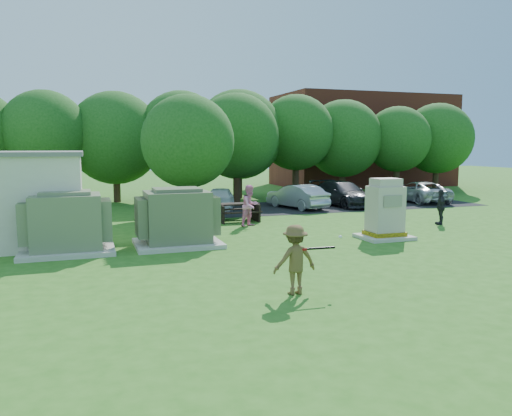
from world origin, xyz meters
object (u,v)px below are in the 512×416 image
object	(u,v)px
person_walking_right	(441,207)
transformer_right	(177,219)
car_silver_a	(297,196)
car_dark	(343,194)
car_silver_b	(419,192)
car_white	(220,199)
picnic_table	(237,210)
generator_cabinet	(385,212)
person_at_picnic	(250,206)
transformer_left	(67,224)
batter	(295,260)

from	to	relation	value
person_walking_right	transformer_right	bearing A→B (deg)	-61.19
car_silver_a	car_dark	size ratio (longest dim) A/B	0.83
car_dark	car_silver_a	bearing A→B (deg)	179.56
transformer_right	car_silver_b	distance (m)	19.17
transformer_right	car_white	world-z (taller)	transformer_right
car_silver_a	car_silver_b	world-z (taller)	car_silver_a
person_walking_right	picnic_table	bearing A→B (deg)	-90.71
generator_cabinet	person_walking_right	bearing A→B (deg)	26.45
person_at_picnic	person_walking_right	xyz separation A→B (m)	(8.32, -2.33, -0.12)
transformer_left	car_white	bearing A→B (deg)	49.87
transformer_right	generator_cabinet	bearing A→B (deg)	-9.00
person_at_picnic	generator_cabinet	bearing A→B (deg)	-76.62
transformer_left	car_silver_a	distance (m)	14.74
car_silver_a	car_silver_b	distance (m)	8.62
transformer_right	batter	distance (m)	6.99
transformer_left	car_white	xyz separation A→B (m)	(7.65, 9.08, -0.34)
person_walking_right	car_white	xyz separation A→B (m)	(-8.17, 8.15, -0.17)
transformer_left	car_silver_b	world-z (taller)	transformer_left
transformer_left	batter	size ratio (longest dim) A/B	1.78
transformer_left	car_silver_b	xyz separation A→B (m)	(20.66, 8.93, -0.32)
person_at_picnic	picnic_table	bearing A→B (deg)	65.68
generator_cabinet	car_dark	bearing A→B (deg)	69.92
transformer_right	generator_cabinet	distance (m)	7.88
generator_cabinet	car_silver_b	bearing A→B (deg)	47.91
car_silver_a	car_dark	xyz separation A→B (m)	(3.08, 0.28, 0.04)
transformer_right	person_at_picnic	bearing A→B (deg)	40.58
transformer_left	car_silver_a	xyz separation A→B (m)	(12.05, 8.48, -0.29)
batter	car_silver_b	bearing A→B (deg)	-137.27
transformer_left	person_at_picnic	xyz separation A→B (m)	(7.51, 3.26, -0.05)
car_dark	car_white	bearing A→B (deg)	172.03
transformer_left	person_walking_right	xyz separation A→B (m)	(15.82, 0.93, -0.17)
transformer_right	car_silver_b	bearing A→B (deg)	27.77
car_white	car_silver_a	xyz separation A→B (m)	(4.40, -0.59, 0.05)
person_walking_right	generator_cabinet	bearing A→B (deg)	-39.12
batter	car_dark	bearing A→B (deg)	-125.21
batter	car_silver_a	bearing A→B (deg)	-116.73
transformer_right	car_white	distance (m)	9.90
person_at_picnic	car_dark	distance (m)	9.40
generator_cabinet	person_walking_right	world-z (taller)	generator_cabinet
transformer_left	generator_cabinet	bearing A→B (deg)	-6.13
generator_cabinet	person_walking_right	size ratio (longest dim) A/B	1.45
transformer_left	person_walking_right	world-z (taller)	transformer_left
transformer_right	person_at_picnic	xyz separation A→B (m)	(3.81, 3.26, -0.05)
person_at_picnic	transformer_left	bearing A→B (deg)	175.38
picnic_table	car_white	distance (m)	4.20
person_at_picnic	car_white	bearing A→B (deg)	60.50
person_at_picnic	car_silver_b	world-z (taller)	person_at_picnic
person_walking_right	car_silver_b	bearing A→B (deg)	173.28
car_silver_a	picnic_table	bearing A→B (deg)	22.38
person_walking_right	car_silver_a	bearing A→B (deg)	-129.03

